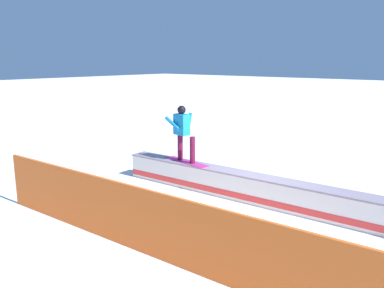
% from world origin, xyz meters
% --- Properties ---
extents(ground_plane, '(120.00, 120.00, 0.00)m').
position_xyz_m(ground_plane, '(0.00, 0.00, 0.00)').
color(ground_plane, white).
extents(grind_box, '(7.44, 0.91, 0.66)m').
position_xyz_m(grind_box, '(0.00, 0.00, 0.30)').
color(grind_box, white).
rests_on(grind_box, ground_plane).
extents(snowboarder, '(1.47, 0.49, 1.47)m').
position_xyz_m(snowboarder, '(2.08, 0.09, 1.46)').
color(snowboarder, '#B32A84').
rests_on(snowboarder, grind_box).
extents(safety_fence, '(8.29, 0.51, 1.17)m').
position_xyz_m(safety_fence, '(0.00, 3.35, 0.59)').
color(safety_fence, orange).
rests_on(safety_fence, ground_plane).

